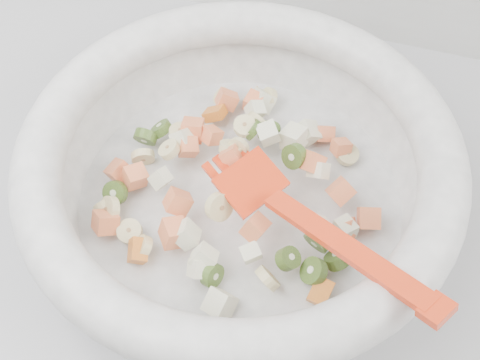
% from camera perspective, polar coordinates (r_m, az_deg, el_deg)
% --- Properties ---
extents(counter, '(2.00, 0.60, 0.90)m').
position_cam_1_polar(counter, '(1.06, -3.01, -13.81)').
color(counter, '#999A9E').
rests_on(counter, ground).
extents(mixing_bowl, '(0.43, 0.43, 0.13)m').
position_cam_1_polar(mixing_bowl, '(0.59, 0.01, 0.87)').
color(mixing_bowl, white).
rests_on(mixing_bowl, counter).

